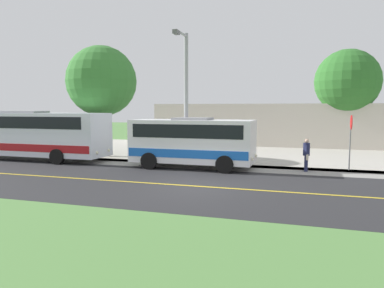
{
  "coord_description": "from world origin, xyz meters",
  "views": [
    {
      "loc": [
        14.25,
        4.22,
        3.23
      ],
      "look_at": [
        -3.5,
        -1.24,
        1.4
      ],
      "focal_mm": 34.08,
      "sensor_mm": 36.0,
      "label": 1
    }
  ],
  "objects_px": {
    "shuttle_bus_front": "(193,140)",
    "street_light_pole": "(185,93)",
    "stop_sign": "(351,133)",
    "transit_bus_rear": "(19,133)",
    "commercial_building": "(287,123)",
    "pedestrian_with_bags": "(306,154)",
    "tree_lot_edge": "(347,82)",
    "tree_curbside": "(102,81)"
  },
  "relations": [
    {
      "from": "tree_curbside",
      "to": "tree_lot_edge",
      "type": "bearing_deg",
      "value": 121.72
    },
    {
      "from": "transit_bus_rear",
      "to": "shuttle_bus_front",
      "type": "bearing_deg",
      "value": 90.26
    },
    {
      "from": "transit_bus_rear",
      "to": "street_light_pole",
      "type": "relative_size",
      "value": 1.64
    },
    {
      "from": "shuttle_bus_front",
      "to": "transit_bus_rear",
      "type": "relative_size",
      "value": 0.56
    },
    {
      "from": "stop_sign",
      "to": "street_light_pole",
      "type": "relative_size",
      "value": 0.4
    },
    {
      "from": "pedestrian_with_bags",
      "to": "tree_lot_edge",
      "type": "height_order",
      "value": "tree_lot_edge"
    },
    {
      "from": "pedestrian_with_bags",
      "to": "tree_lot_edge",
      "type": "xyz_separation_m",
      "value": [
        -12.27,
        3.05,
        4.43
      ]
    },
    {
      "from": "shuttle_bus_front",
      "to": "tree_lot_edge",
      "type": "xyz_separation_m",
      "value": [
        -12.85,
        8.96,
        3.83
      ]
    },
    {
      "from": "street_light_pole",
      "to": "stop_sign",
      "type": "bearing_deg",
      "value": 98.18
    },
    {
      "from": "stop_sign",
      "to": "street_light_pole",
      "type": "bearing_deg",
      "value": -81.82
    },
    {
      "from": "transit_bus_rear",
      "to": "tree_lot_edge",
      "type": "distance_m",
      "value": 24.42
    },
    {
      "from": "shuttle_bus_front",
      "to": "street_light_pole",
      "type": "xyz_separation_m",
      "value": [
        -0.31,
        -0.52,
        2.54
      ]
    },
    {
      "from": "stop_sign",
      "to": "commercial_building",
      "type": "distance_m",
      "value": 15.78
    },
    {
      "from": "stop_sign",
      "to": "tree_lot_edge",
      "type": "xyz_separation_m",
      "value": [
        -11.3,
        0.89,
        3.37
      ]
    },
    {
      "from": "shuttle_bus_front",
      "to": "transit_bus_rear",
      "type": "xyz_separation_m",
      "value": [
        0.05,
        -11.45,
        0.18
      ]
    },
    {
      "from": "transit_bus_rear",
      "to": "pedestrian_with_bags",
      "type": "height_order",
      "value": "transit_bus_rear"
    },
    {
      "from": "shuttle_bus_front",
      "to": "street_light_pole",
      "type": "distance_m",
      "value": 2.61
    },
    {
      "from": "stop_sign",
      "to": "street_light_pole",
      "type": "xyz_separation_m",
      "value": [
        1.23,
        -8.59,
        2.08
      ]
    },
    {
      "from": "transit_bus_rear",
      "to": "tree_lot_edge",
      "type": "xyz_separation_m",
      "value": [
        -12.9,
        20.41,
        3.65
      ]
    },
    {
      "from": "transit_bus_rear",
      "to": "commercial_building",
      "type": "xyz_separation_m",
      "value": [
        -16.9,
        15.66,
        0.12
      ]
    },
    {
      "from": "street_light_pole",
      "to": "tree_curbside",
      "type": "height_order",
      "value": "tree_curbside"
    },
    {
      "from": "shuttle_bus_front",
      "to": "stop_sign",
      "type": "height_order",
      "value": "stop_sign"
    },
    {
      "from": "shuttle_bus_front",
      "to": "pedestrian_with_bags",
      "type": "height_order",
      "value": "shuttle_bus_front"
    },
    {
      "from": "shuttle_bus_front",
      "to": "tree_lot_edge",
      "type": "relative_size",
      "value": 0.85
    },
    {
      "from": "stop_sign",
      "to": "tree_lot_edge",
      "type": "bearing_deg",
      "value": 175.47
    },
    {
      "from": "commercial_building",
      "to": "tree_curbside",
      "type": "bearing_deg",
      "value": -39.23
    },
    {
      "from": "pedestrian_with_bags",
      "to": "street_light_pole",
      "type": "relative_size",
      "value": 0.23
    },
    {
      "from": "transit_bus_rear",
      "to": "tree_lot_edge",
      "type": "relative_size",
      "value": 1.52
    },
    {
      "from": "shuttle_bus_front",
      "to": "tree_curbside",
      "type": "bearing_deg",
      "value": -111.53
    },
    {
      "from": "pedestrian_with_bags",
      "to": "stop_sign",
      "type": "bearing_deg",
      "value": 114.29
    },
    {
      "from": "shuttle_bus_front",
      "to": "commercial_building",
      "type": "relative_size",
      "value": 0.29
    },
    {
      "from": "shuttle_bus_front",
      "to": "tree_curbside",
      "type": "distance_m",
      "value": 8.52
    },
    {
      "from": "shuttle_bus_front",
      "to": "stop_sign",
      "type": "xyz_separation_m",
      "value": [
        -1.55,
        8.06,
        0.46
      ]
    },
    {
      "from": "transit_bus_rear",
      "to": "commercial_building",
      "type": "distance_m",
      "value": 23.04
    },
    {
      "from": "shuttle_bus_front",
      "to": "commercial_building",
      "type": "xyz_separation_m",
      "value": [
        -16.85,
        4.21,
        0.3
      ]
    },
    {
      "from": "pedestrian_with_bags",
      "to": "tree_curbside",
      "type": "bearing_deg",
      "value": -99.83
    },
    {
      "from": "transit_bus_rear",
      "to": "commercial_building",
      "type": "bearing_deg",
      "value": 137.17
    },
    {
      "from": "shuttle_bus_front",
      "to": "tree_lot_edge",
      "type": "distance_m",
      "value": 16.12
    },
    {
      "from": "shuttle_bus_front",
      "to": "street_light_pole",
      "type": "bearing_deg",
      "value": -121.02
    },
    {
      "from": "tree_curbside",
      "to": "commercial_building",
      "type": "height_order",
      "value": "tree_curbside"
    },
    {
      "from": "stop_sign",
      "to": "pedestrian_with_bags",
      "type": "bearing_deg",
      "value": -65.71
    },
    {
      "from": "stop_sign",
      "to": "tree_lot_edge",
      "type": "relative_size",
      "value": 0.37
    }
  ]
}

